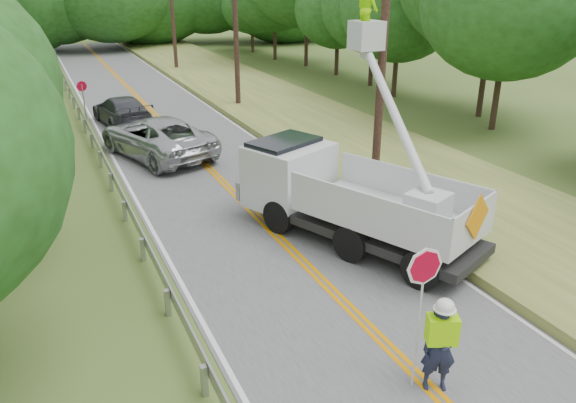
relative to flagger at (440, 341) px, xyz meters
name	(u,v)px	position (x,y,z in m)	size (l,w,h in m)	color
ground	(408,367)	(-0.10, 0.72, -1.12)	(140.00, 140.00, 0.00)	#384F1C
road	(209,168)	(-0.10, 14.72, -1.11)	(7.20, 96.00, 0.03)	#4A4A4D
guardrail	(105,162)	(-4.12, 15.62, -0.56)	(0.18, 48.00, 0.77)	#919398
utility_poles	(286,27)	(4.90, 17.73, 4.15)	(1.60, 43.30, 10.00)	black
tall_grass_verge	(353,144)	(7.00, 14.72, -0.97)	(7.00, 96.00, 0.30)	#5A642E
flagger	(440,341)	(0.00, 0.00, 0.00)	(1.17, 0.70, 3.09)	#191E33
bucket_truck	(332,180)	(1.72, 7.39, 0.54)	(5.36, 7.97, 7.33)	black
suv_silver	(156,137)	(-1.67, 17.24, -0.21)	(2.96, 6.41, 1.78)	#ABAEB2
suv_darkgrey	(122,111)	(-2.16, 23.49, -0.33)	(2.15, 5.28, 1.53)	#3E4046
stop_sign_permanent	(83,98)	(-4.01, 23.32, 0.57)	(0.53, 0.17, 2.54)	#919398
yard_sign	(442,198)	(5.83, 6.96, -0.61)	(0.49, 0.09, 0.71)	white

